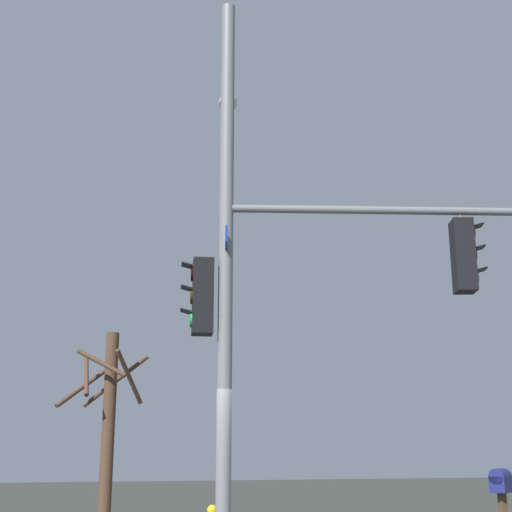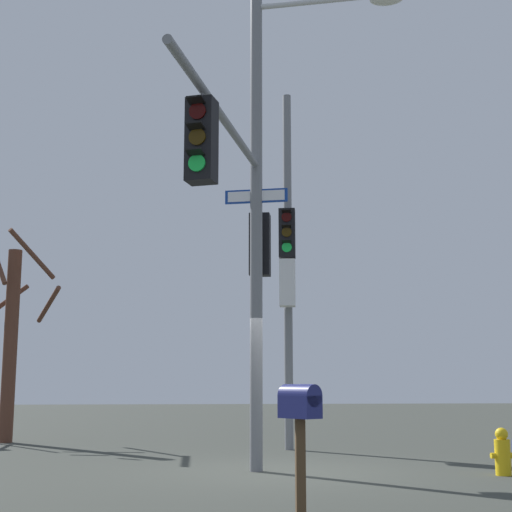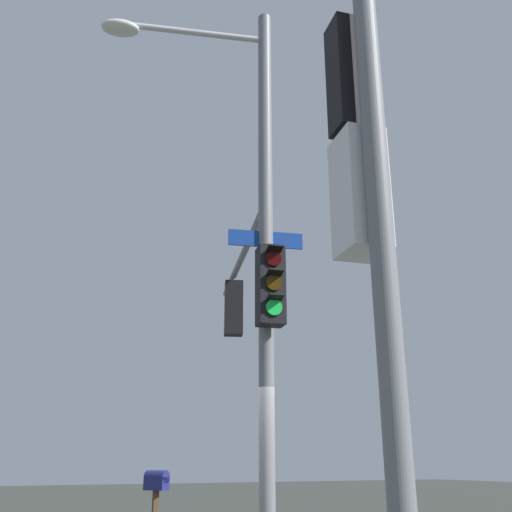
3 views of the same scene
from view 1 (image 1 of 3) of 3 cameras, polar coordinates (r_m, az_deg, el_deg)
The scene contains 3 objects.
main_signal_pole_assembly at distance 11.17m, azimuth 1.48°, elevation 0.84°, with size 4.09×5.43×8.60m.
mailbox at distance 12.64m, azimuth 18.26°, elevation -16.55°, with size 0.45×0.50×1.41m.
bare_tree_corner at distance 16.57m, azimuth -11.31°, elevation -12.30°, with size 1.94×2.05×4.21m.
Camera 1 is at (10.51, -3.18, 1.59)m, focal length 52.27 mm.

